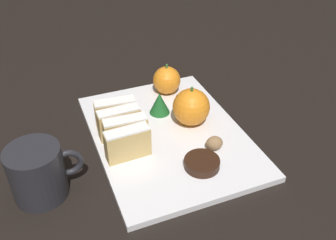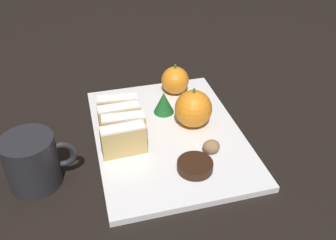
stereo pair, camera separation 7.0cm
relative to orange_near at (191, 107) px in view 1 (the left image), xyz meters
name	(u,v)px [view 1 (the left image)]	position (x,y,z in m)	size (l,w,h in m)	color
ground_plane	(168,137)	(-0.05, -0.01, -0.05)	(6.00, 6.00, 0.00)	black
serving_platter	(168,135)	(-0.05, -0.01, -0.04)	(0.28, 0.37, 0.01)	white
stollen_slice_front	(128,144)	(-0.14, -0.05, -0.01)	(0.08, 0.03, 0.06)	tan
stollen_slice_second	(126,132)	(-0.14, -0.02, -0.01)	(0.08, 0.03, 0.06)	tan
stollen_slice_third	(119,123)	(-0.14, 0.01, -0.01)	(0.08, 0.03, 0.06)	tan
stollen_slice_fourth	(116,113)	(-0.14, 0.04, -0.01)	(0.08, 0.03, 0.06)	tan
orange_near	(191,107)	(0.00, 0.00, 0.00)	(0.07, 0.07, 0.08)	orange
orange_far	(167,80)	(0.00, 0.12, -0.01)	(0.06, 0.06, 0.07)	orange
walnut	(214,143)	(0.01, -0.09, -0.02)	(0.03, 0.03, 0.03)	#8E6B47
chocolate_cookie	(202,163)	(-0.04, -0.12, -0.03)	(0.06, 0.06, 0.02)	black
evergreen_sprig	(160,103)	(-0.04, 0.06, -0.01)	(0.04, 0.04, 0.05)	#195623
coffee_mug	(38,173)	(-0.30, -0.07, 0.00)	(0.12, 0.09, 0.09)	#232328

